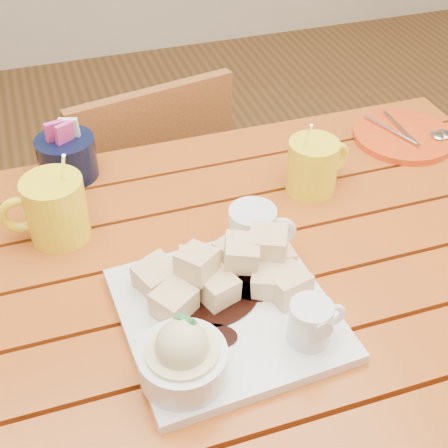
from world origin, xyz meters
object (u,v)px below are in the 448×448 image
object	(u,v)px
dessert_plate	(221,312)
coffee_mug_right	(314,165)
table	(230,315)
chair_far	(145,201)
coffee_mug_left	(54,208)
orange_saucer	(404,136)

from	to	relation	value
dessert_plate	coffee_mug_right	xyz separation A→B (m)	(0.26, 0.27, 0.02)
table	dessert_plate	world-z (taller)	dessert_plate
table	chair_far	distance (m)	0.63
coffee_mug_left	chair_far	xyz separation A→B (m)	(0.22, 0.43, -0.35)
coffee_mug_left	orange_saucer	size ratio (longest dim) A/B	0.82
chair_far	table	bearing A→B (deg)	81.39
chair_far	dessert_plate	bearing A→B (deg)	76.79
dessert_plate	orange_saucer	distance (m)	0.63
coffee_mug_right	chair_far	size ratio (longest dim) A/B	0.19
table	coffee_mug_right	xyz separation A→B (m)	(0.21, 0.16, 0.16)
table	coffee_mug_left	xyz separation A→B (m)	(-0.25, 0.17, 0.17)
coffee_mug_left	coffee_mug_right	size ratio (longest dim) A/B	1.10
table	coffee_mug_right	distance (m)	0.31
orange_saucer	coffee_mug_right	bearing A→B (deg)	-158.78
coffee_mug_right	chair_far	xyz separation A→B (m)	(-0.24, 0.45, -0.35)
coffee_mug_right	orange_saucer	world-z (taller)	coffee_mug_right
table	orange_saucer	world-z (taller)	orange_saucer
coffee_mug_right	table	bearing A→B (deg)	-157.20
chair_far	coffee_mug_right	bearing A→B (deg)	106.72
coffee_mug_left	orange_saucer	bearing A→B (deg)	10.27
table	orange_saucer	bearing A→B (deg)	28.80
orange_saucer	chair_far	xyz separation A→B (m)	(-0.49, 0.35, -0.30)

